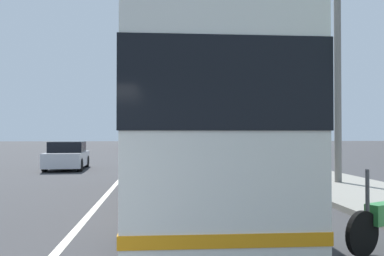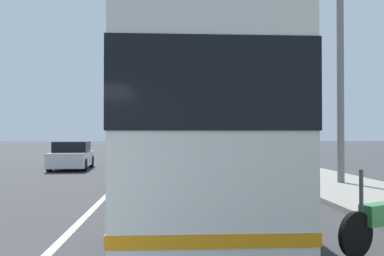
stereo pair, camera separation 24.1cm
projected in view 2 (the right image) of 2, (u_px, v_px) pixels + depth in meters
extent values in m
cube|color=gray|center=(360.00, 192.00, 12.62)|extent=(110.00, 3.60, 0.14)
cube|color=silver|center=(106.00, 196.00, 12.17)|extent=(110.00, 0.16, 0.01)
cube|color=silver|center=(188.00, 130.00, 10.74)|extent=(12.09, 2.47, 3.13)
cube|color=black|center=(188.00, 112.00, 10.74)|extent=(12.13, 2.51, 1.09)
cube|color=orange|center=(188.00, 181.00, 10.72)|extent=(12.12, 2.50, 0.16)
cylinder|color=black|center=(151.00, 172.00, 14.51)|extent=(1.00, 0.30, 1.00)
cylinder|color=black|center=(215.00, 172.00, 14.64)|extent=(1.00, 0.30, 1.00)
cylinder|color=black|center=(131.00, 214.00, 6.79)|extent=(1.00, 0.30, 1.00)
cylinder|color=black|center=(266.00, 213.00, 6.92)|extent=(1.00, 0.30, 1.00)
cylinder|color=black|center=(356.00, 235.00, 6.08)|extent=(0.38, 0.64, 0.68)
cylinder|color=#4C4C51|center=(361.00, 193.00, 6.15)|extent=(0.06, 0.06, 0.70)
cube|color=silver|center=(72.00, 159.00, 21.55)|extent=(4.14, 2.04, 0.72)
cube|color=black|center=(72.00, 147.00, 21.60)|extent=(2.04, 1.78, 0.54)
cylinder|color=black|center=(84.00, 165.00, 20.32)|extent=(0.65, 0.26, 0.64)
cylinder|color=black|center=(49.00, 165.00, 20.13)|extent=(0.65, 0.26, 0.64)
cylinder|color=black|center=(91.00, 161.00, 22.97)|extent=(0.65, 0.26, 0.64)
cylinder|color=black|center=(60.00, 162.00, 22.78)|extent=(0.65, 0.26, 0.64)
cube|color=red|center=(178.00, 145.00, 47.01)|extent=(4.50, 1.96, 0.84)
cube|color=black|center=(178.00, 139.00, 46.80)|extent=(2.44, 1.73, 0.48)
cylinder|color=black|center=(171.00, 147.00, 48.46)|extent=(0.65, 0.25, 0.64)
cylinder|color=black|center=(185.00, 147.00, 48.48)|extent=(0.65, 0.25, 0.64)
cylinder|color=black|center=(170.00, 148.00, 45.54)|extent=(0.65, 0.25, 0.64)
cylinder|color=black|center=(185.00, 148.00, 45.56)|extent=(0.65, 0.25, 0.64)
cube|color=red|center=(137.00, 144.00, 53.51)|extent=(4.46, 1.95, 0.77)
cube|color=black|center=(137.00, 139.00, 53.77)|extent=(2.16, 1.70, 0.55)
cylinder|color=black|center=(142.00, 146.00, 52.06)|extent=(0.65, 0.25, 0.64)
cylinder|color=black|center=(129.00, 146.00, 52.05)|extent=(0.65, 0.25, 0.64)
cylinder|color=black|center=(144.00, 146.00, 54.96)|extent=(0.65, 0.25, 0.64)
cylinder|color=black|center=(132.00, 146.00, 54.94)|extent=(0.65, 0.25, 0.64)
cube|color=silver|center=(168.00, 147.00, 39.68)|extent=(4.41, 1.92, 0.80)
cube|color=black|center=(168.00, 140.00, 39.65)|extent=(2.25, 1.72, 0.59)
cylinder|color=black|center=(160.00, 150.00, 41.04)|extent=(0.65, 0.24, 0.64)
cylinder|color=black|center=(176.00, 149.00, 41.18)|extent=(0.65, 0.24, 0.64)
cylinder|color=black|center=(160.00, 151.00, 38.17)|extent=(0.65, 0.24, 0.64)
cylinder|color=black|center=(178.00, 151.00, 38.32)|extent=(0.65, 0.24, 0.64)
cylinder|color=slate|center=(340.00, 70.00, 14.50)|extent=(0.24, 0.24, 8.15)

